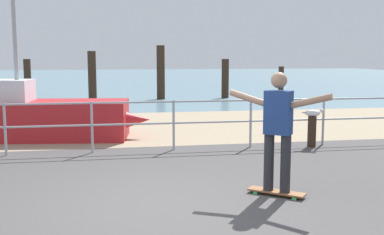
% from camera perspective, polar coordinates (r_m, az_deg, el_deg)
% --- Properties ---
extents(beach_strip, '(24.00, 6.00, 0.04)m').
position_cam_1_polar(beach_strip, '(12.98, -7.71, -1.16)').
color(beach_strip, tan).
rests_on(beach_strip, ground).
extents(sea_surface, '(72.00, 50.00, 0.04)m').
position_cam_1_polar(sea_surface, '(40.87, -9.44, 4.73)').
color(sea_surface, slate).
rests_on(sea_surface, ground).
extents(railing_fence, '(13.21, 0.05, 1.05)m').
position_cam_1_polar(railing_fence, '(9.51, -12.12, -0.19)').
color(railing_fence, '#9EA0A5').
rests_on(railing_fence, ground).
extents(sailboat, '(5.05, 1.96, 5.13)m').
position_cam_1_polar(sailboat, '(11.49, -18.17, 0.02)').
color(sailboat, '#B21E23').
rests_on(sailboat, ground).
extents(skateboard, '(0.74, 0.66, 0.08)m').
position_cam_1_polar(skateboard, '(6.70, 10.24, -8.92)').
color(skateboard, brown).
rests_on(skateboard, ground).
extents(skateboarder, '(1.17, 0.99, 1.65)m').
position_cam_1_polar(skateboarder, '(6.50, 10.44, -0.86)').
color(skateboarder, '#26262B').
rests_on(skateboarder, skateboard).
extents(bollard_short, '(0.18, 0.18, 0.67)m').
position_cam_1_polar(bollard_short, '(10.28, 14.39, -1.73)').
color(bollard_short, '#332319').
rests_on(bollard_short, ground).
extents(seagull, '(0.46, 0.26, 0.18)m').
position_cam_1_polar(seagull, '(10.22, 14.56, 0.55)').
color(seagull, white).
rests_on(seagull, bollard_short).
extents(groyne_post_0, '(0.32, 0.32, 1.79)m').
position_cam_1_polar(groyne_post_0, '(22.93, -19.39, 4.50)').
color(groyne_post_0, '#332319').
rests_on(groyne_post_0, ground).
extents(groyne_post_1, '(0.35, 0.35, 2.14)m').
position_cam_1_polar(groyne_post_1, '(20.61, -12.07, 4.95)').
color(groyne_post_1, '#332319').
rests_on(groyne_post_1, ground).
extents(groyne_post_2, '(0.36, 0.36, 2.40)m').
position_cam_1_polar(groyne_post_2, '(20.94, -3.83, 5.49)').
color(groyne_post_2, '#332319').
rests_on(groyne_post_2, ground).
extents(groyne_post_3, '(0.33, 0.33, 1.80)m').
position_cam_1_polar(groyne_post_3, '(21.60, 4.06, 4.75)').
color(groyne_post_3, '#332319').
rests_on(groyne_post_3, ground).
extents(groyne_post_4, '(0.26, 0.26, 1.43)m').
position_cam_1_polar(groyne_post_4, '(23.22, 10.79, 4.37)').
color(groyne_post_4, '#332319').
rests_on(groyne_post_4, ground).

